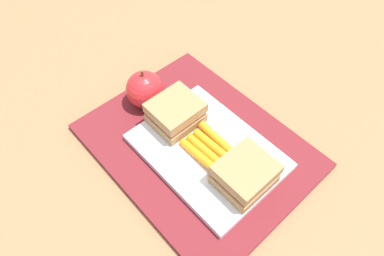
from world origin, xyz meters
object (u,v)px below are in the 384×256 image
sandwich_half_left (245,174)px  carrot_sticks_bundle (208,147)px  food_tray (207,151)px  sandwich_half_right (176,113)px  apple (145,90)px

sandwich_half_left → carrot_sticks_bundle: size_ratio=1.01×
food_tray → carrot_sticks_bundle: carrot_sticks_bundle is taller
sandwich_half_right → carrot_sticks_bundle: 0.08m
sandwich_half_left → food_tray: bearing=0.0°
food_tray → sandwich_half_right: size_ratio=2.88×
sandwich_half_right → carrot_sticks_bundle: sandwich_half_right is taller
sandwich_half_right → apple: bearing=4.1°
sandwich_half_left → sandwich_half_right: size_ratio=1.00×
apple → food_tray: bearing=-178.0°
carrot_sticks_bundle → apple: size_ratio=1.02×
food_tray → sandwich_half_left: 0.08m
food_tray → sandwich_half_right: (0.08, 0.00, 0.03)m
apple → sandwich_half_left: bearing=-178.6°
sandwich_half_left → apple: 0.23m
sandwich_half_left → apple: bearing=1.4°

